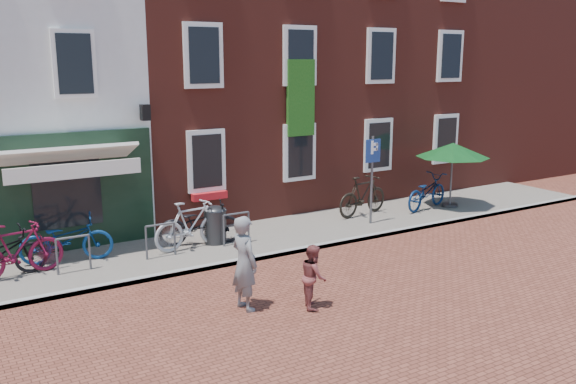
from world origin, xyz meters
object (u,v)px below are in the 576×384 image
boy (313,276)px  bicycle_4 (200,223)px  bicycle_1 (16,250)px  bicycle_2 (66,239)px  woman (244,263)px  bicycle_3 (191,225)px  parking_sign (372,165)px  bicycle_5 (363,196)px  litter_bin (215,223)px  parasol (453,147)px  bicycle_6 (427,192)px

boy → bicycle_4: boy is taller
bicycle_1 → bicycle_2: bicycle_1 is taller
woman → bicycle_2: bearing=21.2°
bicycle_3 → bicycle_4: bicycle_3 is taller
parking_sign → bicycle_5: size_ratio=1.25×
litter_bin → woman: size_ratio=0.56×
parasol → litter_bin: bearing=178.0°
woman → bicycle_5: size_ratio=0.92×
parking_sign → bicycle_6: (2.59, 0.46, -1.14)m
boy → bicycle_3: size_ratio=0.62×
bicycle_4 → parking_sign: bearing=-80.3°
litter_bin → parasol: bearing=-2.0°
litter_bin → parking_sign: bearing=-7.1°
woman → bicycle_3: size_ratio=0.92×
parking_sign → bicycle_6: bearing=10.2°
boy → bicycle_5: size_ratio=0.62×
bicycle_1 → bicycle_4: size_ratio=0.97×
bicycle_3 → bicycle_6: bicycle_3 is taller
bicycle_3 → bicycle_6: (7.88, -0.01, -0.06)m
boy → bicycle_6: boy is taller
parking_sign → parasol: 3.47m
bicycle_4 → bicycle_2: bearing=101.5°
boy → bicycle_2: boy is taller
parking_sign → bicycle_1: 9.38m
parasol → bicycle_6: size_ratio=1.10×
woman → bicycle_5: woman is taller
woman → bicycle_4: (0.83, 4.03, -0.28)m
bicycle_2 → bicycle_6: same height
bicycle_6 → parasol: bearing=-116.6°
litter_bin → woman: bearing=-106.9°
bicycle_6 → parking_sign: bearing=84.8°
woman → bicycle_6: size_ratio=0.89×
bicycle_4 → litter_bin: bearing=-86.5°
bicycle_6 → bicycle_5: bearing=64.3°
bicycle_3 → bicycle_5: bearing=-92.4°
bicycle_3 → parasol: bearing=-97.6°
bicycle_3 → bicycle_2: bearing=73.3°
woman → boy: woman is taller
bicycle_5 → woman: bearing=114.1°
bicycle_1 → bicycle_5: same height
parasol → bicycle_5: (-3.08, 0.57, -1.30)m
woman → bicycle_2: (-2.37, 4.36, -0.28)m
litter_bin → parasol: (8.06, -0.28, 1.36)m
bicycle_2 → bicycle_6: size_ratio=1.00×
bicycle_1 → litter_bin: bearing=-98.0°
parasol → bicycle_3: bearing=178.8°
parking_sign → woman: parking_sign is taller
litter_bin → parking_sign: (4.61, -0.57, 1.15)m
parasol → bicycle_6: (-0.87, 0.17, -1.36)m
parasol → bicycle_1: (-12.76, 0.21, -1.30)m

